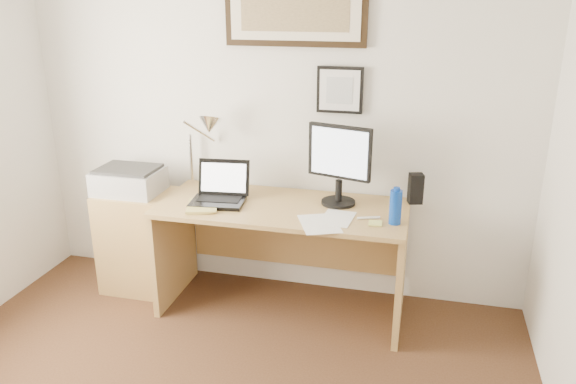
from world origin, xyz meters
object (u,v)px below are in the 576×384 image
(desk, at_px, (285,234))
(water_bottle, at_px, (396,207))
(laptop, at_px, (220,193))
(lcd_monitor, at_px, (339,161))
(book, at_px, (187,206))
(side_cabinet, at_px, (140,240))
(printer, at_px, (129,180))

(desk, bearing_deg, water_bottle, -16.14)
(laptop, distance_m, lcd_monitor, 0.81)
(book, bearing_deg, water_bottle, 2.43)
(desk, bearing_deg, book, -155.38)
(water_bottle, bearing_deg, desk, 163.86)
(side_cabinet, relative_size, book, 2.79)
(side_cabinet, height_order, lcd_monitor, lcd_monitor)
(book, xyz_separation_m, printer, (-0.53, 0.23, 0.06))
(lcd_monitor, bearing_deg, book, -162.24)
(water_bottle, distance_m, desk, 0.82)
(laptop, height_order, lcd_monitor, lcd_monitor)
(book, xyz_separation_m, lcd_monitor, (0.92, 0.30, 0.28))
(desk, relative_size, printer, 3.64)
(book, distance_m, desk, 0.68)
(book, relative_size, desk, 0.16)
(water_bottle, xyz_separation_m, printer, (-1.83, 0.17, -0.04))
(water_bottle, bearing_deg, lcd_monitor, 147.52)
(side_cabinet, xyz_separation_m, book, (0.49, -0.23, 0.39))
(book, xyz_separation_m, laptop, (0.16, 0.16, 0.05))
(water_bottle, distance_m, lcd_monitor, 0.48)
(lcd_monitor, height_order, printer, lcd_monitor)
(printer, bearing_deg, water_bottle, -5.45)
(side_cabinet, xyz_separation_m, printer, (-0.04, 0.00, 0.45))
(laptop, bearing_deg, water_bottle, -5.18)
(desk, bearing_deg, printer, -178.22)
(side_cabinet, distance_m, lcd_monitor, 1.57)
(side_cabinet, bearing_deg, desk, 1.89)
(laptop, relative_size, printer, 0.83)
(book, height_order, laptop, laptop)
(side_cabinet, xyz_separation_m, laptop, (0.66, -0.07, 0.44))
(side_cabinet, height_order, water_bottle, water_bottle)
(side_cabinet, distance_m, desk, 1.08)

